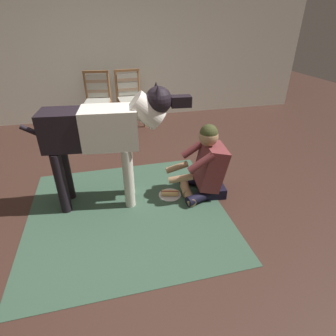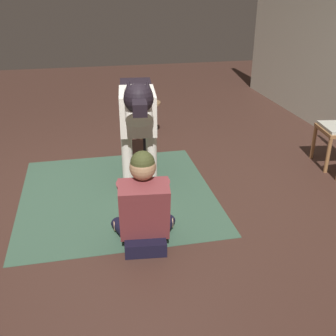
{
  "view_description": "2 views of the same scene",
  "coord_description": "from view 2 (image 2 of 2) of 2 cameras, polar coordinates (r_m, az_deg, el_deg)",
  "views": [
    {
      "loc": [
        -0.13,
        -2.36,
        1.82
      ],
      "look_at": [
        0.48,
        0.08,
        0.4
      ],
      "focal_mm": 28.82,
      "sensor_mm": 36.0,
      "label": 1
    },
    {
      "loc": [
        3.74,
        -0.3,
        2.03
      ],
      "look_at": [
        0.42,
        0.4,
        0.45
      ],
      "focal_mm": 42.98,
      "sensor_mm": 36.0,
      "label": 2
    }
  ],
  "objects": [
    {
      "name": "ground_plane",
      "position": [
        4.27,
        -6.44,
        -3.63
      ],
      "size": [
        14.11,
        14.11,
        0.0
      ],
      "primitive_type": "plane",
      "color": "#3E261E"
    },
    {
      "name": "area_rug",
      "position": [
        4.26,
        -7.19,
        -3.67
      ],
      "size": [
        2.03,
        1.98,
        0.01
      ],
      "primitive_type": "cube",
      "color": "#365340",
      "rests_on": "ground"
    },
    {
      "name": "person_sitting_on_floor",
      "position": [
        3.31,
        -3.44,
        -5.64
      ],
      "size": [
        0.69,
        0.58,
        0.85
      ],
      "color": "black",
      "rests_on": "ground"
    },
    {
      "name": "large_dog",
      "position": [
        4.09,
        -4.36,
        7.82
      ],
      "size": [
        1.63,
        0.43,
        1.28
      ],
      "color": "silver",
      "rests_on": "ground"
    },
    {
      "name": "hot_dog_on_plate",
      "position": [
        3.82,
        -3.62,
        -6.73
      ],
      "size": [
        0.26,
        0.26,
        0.06
      ],
      "color": "silver",
      "rests_on": "ground"
    },
    {
      "name": "round_side_table",
      "position": [
        5.73,
        -3.1,
        7.36
      ],
      "size": [
        0.41,
        0.41,
        0.5
      ],
      "color": "brown",
      "rests_on": "ground"
    }
  ]
}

